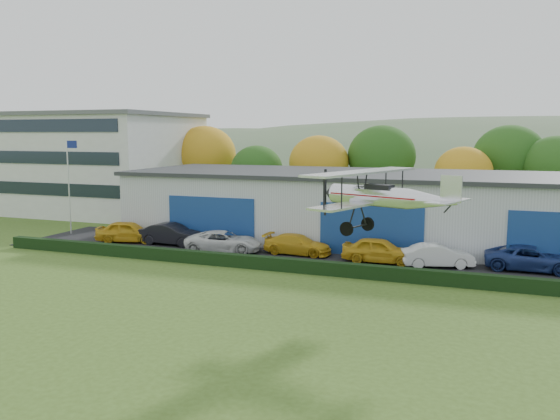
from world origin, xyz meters
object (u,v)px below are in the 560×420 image
(car_0, at_px, (128,232))
(car_6, at_px, (531,258))
(car_4, at_px, (379,250))
(car_3, at_px, (298,244))
(car_5, at_px, (437,256))
(biplane, at_px, (381,195))
(car_1, at_px, (172,234))
(office_block, at_px, (92,162))
(flagpole, at_px, (69,177))
(car_2, at_px, (224,242))
(hangar, at_px, (387,207))

(car_0, distance_m, car_6, 28.22)
(car_4, bearing_deg, car_3, 82.99)
(car_5, distance_m, biplane, 11.03)
(car_1, relative_size, car_3, 1.02)
(office_block, relative_size, car_6, 3.83)
(flagpole, bearing_deg, car_3, -3.26)
(car_4, xyz_separation_m, car_6, (8.99, 1.08, -0.06))
(office_block, bearing_deg, car_0, -44.59)
(car_0, bearing_deg, car_5, -108.54)
(car_6, height_order, biplane, biplane)
(flagpole, bearing_deg, car_2, -8.43)
(office_block, height_order, car_1, office_block)
(hangar, relative_size, car_5, 9.31)
(office_block, distance_m, biplane, 43.28)
(car_3, xyz_separation_m, biplane, (7.50, -10.33, 4.76))
(car_3, xyz_separation_m, car_4, (5.74, -0.58, 0.13))
(car_0, height_order, car_3, car_0)
(hangar, distance_m, car_5, 9.09)
(flagpole, distance_m, car_1, 11.00)
(car_3, bearing_deg, flagpole, 88.56)
(car_5, bearing_deg, car_2, 73.41)
(office_block, xyz_separation_m, car_4, (33.93, -14.73, -4.36))
(hangar, xyz_separation_m, car_5, (4.52, -7.66, -1.89))
(flagpole, relative_size, car_0, 1.67)
(car_2, relative_size, biplane, 0.67)
(car_3, bearing_deg, car_0, 93.37)
(car_1, bearing_deg, car_4, -90.86)
(car_1, distance_m, car_4, 15.63)
(hangar, distance_m, car_3, 8.81)
(hangar, relative_size, car_6, 7.55)
(hangar, bearing_deg, car_3, -124.03)
(car_1, distance_m, car_2, 4.89)
(hangar, height_order, car_4, hangar)
(biplane, bearing_deg, hangar, 118.36)
(office_block, xyz_separation_m, car_5, (37.52, -14.68, -4.44))
(car_1, height_order, car_3, car_1)
(car_6, bearing_deg, office_block, 72.99)
(hangar, relative_size, car_3, 8.64)
(car_0, height_order, car_6, car_0)
(office_block, bearing_deg, flagpole, -58.03)
(biplane, bearing_deg, car_3, 145.57)
(car_5, bearing_deg, hangar, 11.82)
(car_3, bearing_deg, office_block, 65.18)
(car_0, bearing_deg, biplane, -133.54)
(car_0, bearing_deg, flagpole, 59.02)
(car_4, bearing_deg, biplane, -170.94)
(car_1, bearing_deg, flagpole, 84.33)
(hangar, xyz_separation_m, car_3, (-4.81, -7.12, -1.92))
(car_3, distance_m, car_5, 9.35)
(hangar, relative_size, car_1, 8.46)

